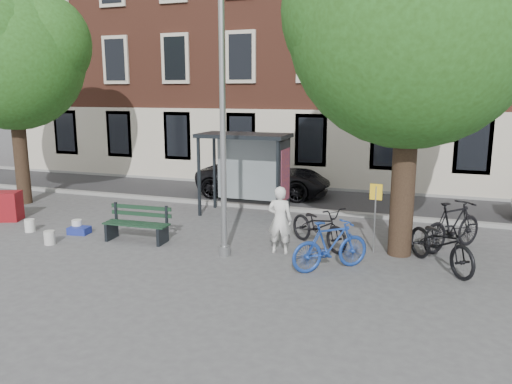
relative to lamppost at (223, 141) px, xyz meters
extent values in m
plane|color=#4C4C4F|center=(0.00, 0.00, -2.78)|extent=(90.00, 90.00, 0.00)
cube|color=#28282B|center=(0.00, 7.00, -2.78)|extent=(40.00, 4.00, 0.01)
cube|color=gray|center=(0.00, 5.00, -2.72)|extent=(40.00, 0.25, 0.12)
cube|color=gray|center=(0.00, 9.00, -2.72)|extent=(40.00, 0.25, 0.12)
cube|color=brown|center=(0.00, 13.00, 4.22)|extent=(30.00, 8.00, 14.00)
cylinder|color=#9EA0A3|center=(0.00, 0.00, 0.22)|extent=(0.14, 0.14, 6.00)
cylinder|color=#9EA0A3|center=(0.00, 0.00, -2.66)|extent=(0.28, 0.28, 0.24)
cylinder|color=black|center=(4.00, 1.50, -1.08)|extent=(0.56, 0.56, 3.40)
sphere|color=#264F17|center=(4.00, 1.50, 2.62)|extent=(5.60, 5.60, 5.60)
sphere|color=#264F17|center=(4.90, 1.90, 3.12)|extent=(3.92, 3.92, 3.92)
sphere|color=#264F17|center=(3.20, 1.20, 2.92)|extent=(4.20, 4.20, 4.20)
cylinder|color=black|center=(-9.00, 3.00, -1.18)|extent=(0.48, 0.48, 3.20)
sphere|color=#264F17|center=(-9.00, 3.00, 2.22)|extent=(4.80, 4.80, 4.80)
sphere|color=#264F17|center=(-8.10, 3.40, 2.72)|extent=(3.36, 3.36, 3.36)
cube|color=#1E2328|center=(-2.30, 3.40, -1.53)|extent=(0.08, 0.08, 2.50)
cube|color=#1E2328|center=(0.30, 3.40, -1.53)|extent=(0.08, 0.08, 2.50)
cube|color=#1E2328|center=(-2.30, 4.60, -1.53)|extent=(0.08, 0.08, 2.50)
cube|color=#1E2328|center=(0.30, 4.60, -1.53)|extent=(0.08, 0.08, 2.50)
cube|color=#1E2328|center=(-1.00, 4.00, -0.22)|extent=(2.85, 1.45, 0.12)
cube|color=#8C999E|center=(-1.00, 4.60, -1.41)|extent=(2.34, 0.04, 2.00)
cube|color=#1E2328|center=(0.30, 4.00, -1.41)|extent=(0.12, 1.14, 2.12)
cube|color=#D84C19|center=(0.37, 4.00, -1.41)|extent=(0.02, 0.90, 1.62)
imported|color=white|center=(1.20, 0.65, -1.95)|extent=(0.64, 0.44, 1.67)
cube|color=#1E2328|center=(-3.42, 0.27, -2.56)|extent=(0.11, 0.56, 0.46)
cube|color=#1E2328|center=(-1.90, 0.34, -2.56)|extent=(0.11, 0.56, 0.46)
cube|color=#163220|center=(-2.65, 0.12, -2.31)|extent=(1.78, 0.20, 0.04)
cube|color=#163220|center=(-2.66, 0.31, -2.31)|extent=(1.78, 0.20, 0.04)
cube|color=#163220|center=(-2.67, 0.49, -2.31)|extent=(1.78, 0.20, 0.04)
cube|color=#163220|center=(-2.67, 0.59, -2.10)|extent=(1.78, 0.13, 0.10)
cube|color=#163220|center=(-2.67, 0.59, -1.92)|extent=(1.78, 0.13, 0.10)
imported|color=black|center=(2.00, 1.47, -2.24)|extent=(2.10, 1.85, 1.10)
imported|color=navy|center=(2.61, -0.13, -2.21)|extent=(1.77, 1.66, 1.14)
imported|color=black|center=(4.92, 0.80, -2.19)|extent=(1.97, 2.28, 1.18)
imported|color=black|center=(5.21, 2.29, -2.15)|extent=(1.78, 2.00, 1.26)
imported|color=black|center=(-1.38, 7.12, -2.08)|extent=(5.25, 2.84, 1.40)
cube|color=maroon|center=(-7.70, 0.87, -2.33)|extent=(1.06, 0.89, 0.90)
cube|color=navy|center=(-4.57, 0.38, -2.68)|extent=(0.60, 0.47, 0.20)
cylinder|color=white|center=(-6.04, 0.11, -2.60)|extent=(0.37, 0.37, 0.36)
cylinder|color=silver|center=(-4.74, 0.50, -2.60)|extent=(0.37, 0.37, 0.36)
cylinder|color=silver|center=(-4.65, -0.68, -2.60)|extent=(0.37, 0.37, 0.36)
cylinder|color=#9EA0A3|center=(3.39, 1.46, -1.95)|extent=(0.04, 0.04, 1.67)
cube|color=yellow|center=(3.39, 1.46, -1.25)|extent=(0.30, 0.05, 0.39)
camera|label=1|loc=(4.57, -10.67, 1.13)|focal=35.00mm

